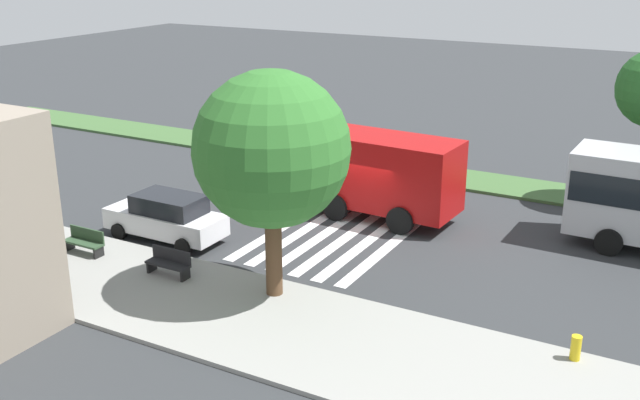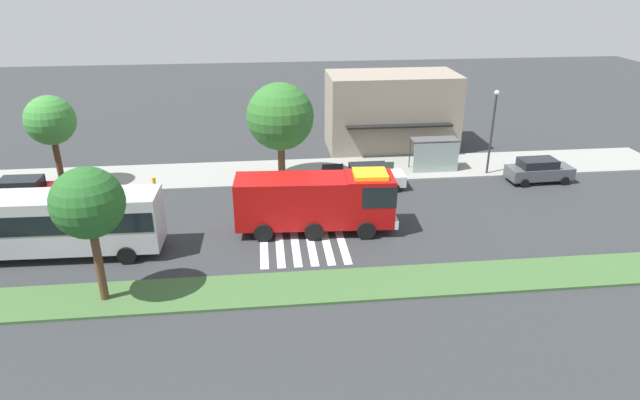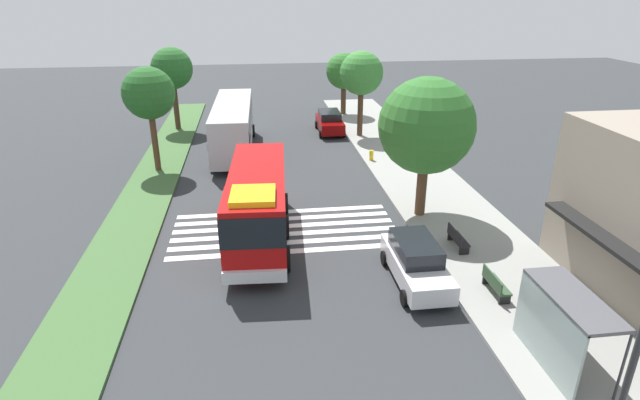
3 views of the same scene
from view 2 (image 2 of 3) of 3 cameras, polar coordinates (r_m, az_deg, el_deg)
The scene contains 18 objects.
ground_plane at distance 34.30m, azimuth -2.91°, elevation -2.33°, with size 120.00×120.00×0.00m, color #2D3033.
sidewalk at distance 42.39m, azimuth -3.65°, elevation 2.93°, with size 60.00×5.32×0.14m, color gray.
median_strip at distance 27.58m, azimuth -1.93°, elevation -9.12°, with size 60.00×3.00×0.14m, color #3D6033.
crosswalk at distance 34.33m, azimuth -2.16°, elevation -2.29°, with size 4.95×11.10×0.01m.
fire_truck at distance 32.41m, azimuth 0.09°, elevation 0.03°, with size 9.64×3.23×3.73m.
parked_car_west at distance 41.66m, azimuth -28.35°, elevation 0.89°, with size 4.77×2.17×1.75m.
parked_car_mid at distance 39.17m, azimuth 5.26°, elevation 2.44°, with size 4.71×2.03×1.81m.
parked_car_east at distance 43.37m, azimuth 21.81°, elevation 2.91°, with size 4.76×2.17×1.77m.
transit_bus at distance 32.94m, azimuth -26.10°, elevation -1.94°, with size 11.53×3.06×3.57m.
bus_stop_shelter at distance 42.72m, azimuth 11.91°, elevation 5.21°, with size 3.50×1.40×2.46m.
bench_near_shelter at distance 42.09m, azimuth 6.57°, elevation 3.42°, with size 1.60×0.50×0.90m.
bench_west_of_shelter at distance 41.43m, azimuth 1.30°, elevation 3.25°, with size 1.60×0.50×0.90m.
street_lamp at distance 42.68m, azimuth 17.51°, elevation 7.40°, with size 0.36×0.36×6.35m.
storefront_building at distance 47.81m, azimuth 7.43°, elevation 9.12°, with size 10.85×6.22×6.43m.
sidewalk_tree_west at distance 41.81m, azimuth -26.25°, elevation 7.38°, with size 3.37×3.37×6.62m.
sidewalk_tree_center at distance 39.34m, azimuth -4.16°, elevation 8.62°, with size 4.80×4.80×7.15m.
median_tree_west at distance 26.38m, azimuth -23.00°, elevation -0.37°, with size 3.25×3.25×6.63m.
fire_hydrant at distance 40.96m, azimuth -16.89°, elevation 1.80°, with size 0.28×0.28×0.70m, color gold.
Camera 2 is at (-1.59, -30.84, 14.93)m, focal length 30.77 mm.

